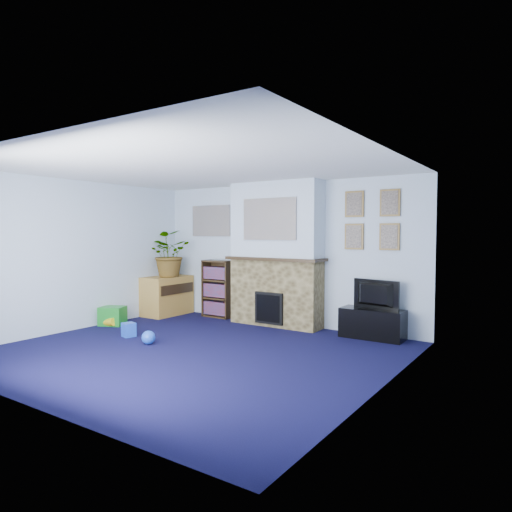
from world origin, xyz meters
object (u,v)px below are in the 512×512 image
Objects in this scene: television at (373,294)px; sideboard at (167,296)px; bookshelf at (218,290)px; tv_stand at (372,323)px.

television is 3.94m from sideboard.
tv_stand is at bearing -1.48° from bookshelf.
bookshelf is (-2.96, 0.06, -0.15)m from television.
sideboard is at bearing 15.67° from television.
bookshelf reaches higher than television.
television is at bearing -1.09° from bookshelf.
bookshelf is 1.03m from sideboard.
bookshelf is at bearing 20.38° from sideboard.
sideboard is (-0.96, -0.36, -0.15)m from bookshelf.
tv_stand is 0.43m from television.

